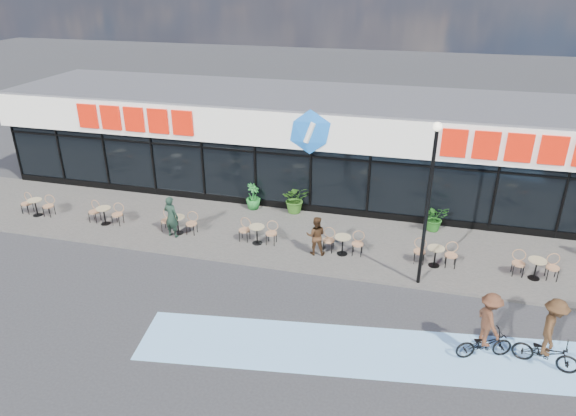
% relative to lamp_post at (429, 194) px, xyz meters
% --- Properties ---
extents(ground, '(120.00, 120.00, 0.00)m').
position_rel_lamp_post_xyz_m(ground, '(-4.82, -2.30, -3.40)').
color(ground, '#28282B').
rests_on(ground, ground).
extents(sidewalk, '(44.00, 5.00, 0.10)m').
position_rel_lamp_post_xyz_m(sidewalk, '(-4.82, 2.20, -3.35)').
color(sidewalk, '#534F49').
rests_on(sidewalk, ground).
extents(bike_lane, '(14.17, 4.13, 0.01)m').
position_rel_lamp_post_xyz_m(bike_lane, '(-0.82, -3.80, -3.40)').
color(bike_lane, '#7CB7EA').
rests_on(bike_lane, ground).
extents(building, '(30.60, 6.57, 4.75)m').
position_rel_lamp_post_xyz_m(building, '(-4.82, 7.63, -1.06)').
color(building, black).
rests_on(building, ground).
extents(lamp_post, '(0.28, 0.28, 5.61)m').
position_rel_lamp_post_xyz_m(lamp_post, '(0.00, 0.00, 0.00)').
color(lamp_post, black).
rests_on(lamp_post, sidewalk).
extents(bistro_set_0, '(1.54, 0.62, 0.90)m').
position_rel_lamp_post_xyz_m(bistro_set_0, '(-16.24, 1.35, -2.85)').
color(bistro_set_0, tan).
rests_on(bistro_set_0, sidewalk).
extents(bistro_set_1, '(1.54, 0.62, 0.90)m').
position_rel_lamp_post_xyz_m(bistro_set_1, '(-12.89, 1.35, -2.85)').
color(bistro_set_1, tan).
rests_on(bistro_set_1, sidewalk).
extents(bistro_set_2, '(1.54, 0.62, 0.90)m').
position_rel_lamp_post_xyz_m(bistro_set_2, '(-9.53, 1.35, -2.85)').
color(bistro_set_2, tan).
rests_on(bistro_set_2, sidewalk).
extents(bistro_set_3, '(1.54, 0.62, 0.90)m').
position_rel_lamp_post_xyz_m(bistro_set_3, '(-6.18, 1.35, -2.85)').
color(bistro_set_3, tan).
rests_on(bistro_set_3, sidewalk).
extents(bistro_set_4, '(1.54, 0.62, 0.90)m').
position_rel_lamp_post_xyz_m(bistro_set_4, '(-2.83, 1.35, -2.85)').
color(bistro_set_4, tan).
rests_on(bistro_set_4, sidewalk).
extents(bistro_set_5, '(1.54, 0.62, 0.90)m').
position_rel_lamp_post_xyz_m(bistro_set_5, '(0.52, 1.35, -2.85)').
color(bistro_set_5, tan).
rests_on(bistro_set_5, sidewalk).
extents(bistro_set_6, '(1.54, 0.62, 0.90)m').
position_rel_lamp_post_xyz_m(bistro_set_6, '(3.88, 1.35, -2.85)').
color(bistro_set_6, tan).
rests_on(bistro_set_6, sidewalk).
extents(potted_plant_left, '(0.76, 0.76, 1.16)m').
position_rel_lamp_post_xyz_m(potted_plant_left, '(-7.33, 4.31, -2.72)').
color(potted_plant_left, '#1D6726').
rests_on(potted_plant_left, sidewalk).
extents(potted_plant_mid, '(1.39, 1.29, 1.28)m').
position_rel_lamp_post_xyz_m(potted_plant_mid, '(-5.42, 4.41, -2.66)').
color(potted_plant_mid, '#2D5C1A').
rests_on(potted_plant_mid, sidewalk).
extents(potted_plant_right, '(1.25, 1.18, 1.11)m').
position_rel_lamp_post_xyz_m(potted_plant_right, '(0.50, 4.17, -2.75)').
color(potted_plant_right, '#1E5819').
rests_on(potted_plant_right, sidewalk).
extents(patron_left, '(0.69, 0.52, 1.72)m').
position_rel_lamp_post_xyz_m(patron_left, '(-9.64, 0.98, -2.44)').
color(patron_left, black).
rests_on(patron_left, sidewalk).
extents(patron_right, '(0.81, 0.67, 1.52)m').
position_rel_lamp_post_xyz_m(patron_right, '(-3.81, 1.04, -2.54)').
color(patron_right, '#3C2615').
rests_on(patron_right, sidewalk).
extents(cyclist_a, '(1.77, 1.20, 2.13)m').
position_rel_lamp_post_xyz_m(cyclist_a, '(3.42, -3.23, -2.48)').
color(cyclist_a, black).
rests_on(cyclist_a, ground).
extents(cyclist_b, '(1.69, 1.18, 2.06)m').
position_rel_lamp_post_xyz_m(cyclist_b, '(1.84, -3.25, -2.51)').
color(cyclist_b, black).
rests_on(cyclist_b, ground).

